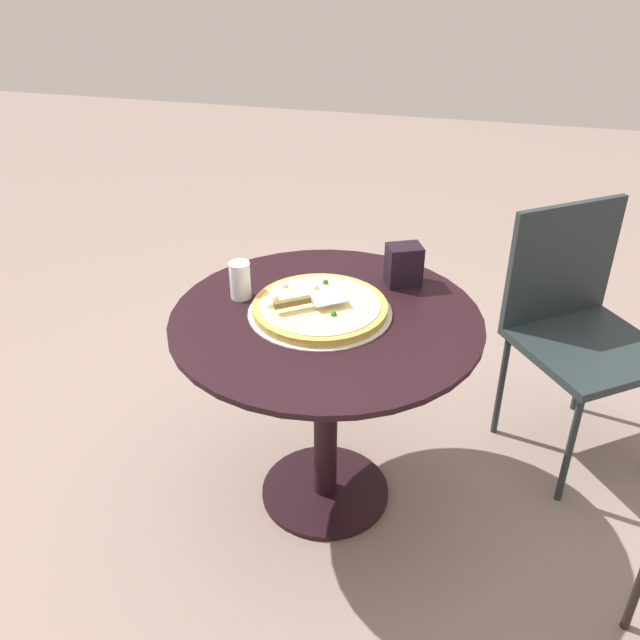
# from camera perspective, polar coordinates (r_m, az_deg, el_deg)

# --- Properties ---
(ground_plane) EXTENTS (10.00, 10.00, 0.00)m
(ground_plane) POSITION_cam_1_polar(r_m,az_deg,el_deg) (2.44, 0.43, -14.06)
(ground_plane) COLOR gray
(patio_table) EXTENTS (0.92, 0.92, 0.70)m
(patio_table) POSITION_cam_1_polar(r_m,az_deg,el_deg) (2.09, 0.49, -3.74)
(patio_table) COLOR black
(patio_table) RESTS_ON ground
(pizza_on_tray) EXTENTS (0.42, 0.42, 0.05)m
(pizza_on_tray) POSITION_cam_1_polar(r_m,az_deg,el_deg) (2.01, -0.02, 1.01)
(pizza_on_tray) COLOR beige
(pizza_on_tray) RESTS_ON patio_table
(pizza_server) EXTENTS (0.20, 0.16, 0.02)m
(pizza_server) POSITION_cam_1_polar(r_m,az_deg,el_deg) (1.98, -0.95, 1.66)
(pizza_server) COLOR silver
(pizza_server) RESTS_ON pizza_on_tray
(drinking_cup) EXTENTS (0.06, 0.06, 0.11)m
(drinking_cup) POSITION_cam_1_polar(r_m,az_deg,el_deg) (2.09, -6.63, 3.30)
(drinking_cup) COLOR white
(drinking_cup) RESTS_ON patio_table
(napkin_dispenser) EXTENTS (0.13, 0.12, 0.13)m
(napkin_dispenser) POSITION_cam_1_polar(r_m,az_deg,el_deg) (2.17, 6.95, 4.56)
(napkin_dispenser) COLOR black
(napkin_dispenser) RESTS_ON patio_table
(patio_chair_near) EXTENTS (0.61, 0.61, 0.89)m
(patio_chair_near) POSITION_cam_1_polar(r_m,az_deg,el_deg) (2.51, 20.58, 0.12)
(patio_chair_near) COLOR #222D2F
(patio_chair_near) RESTS_ON ground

